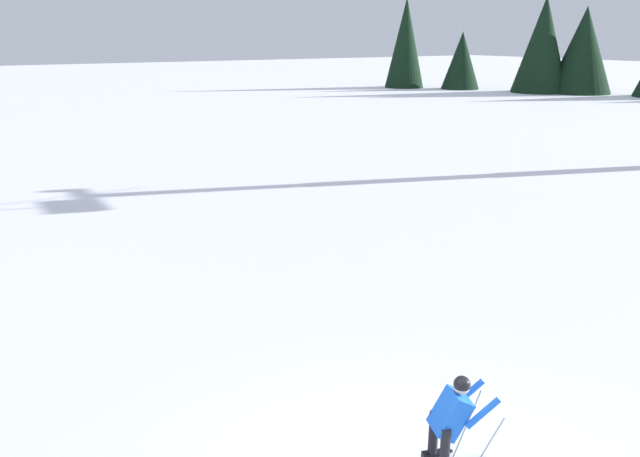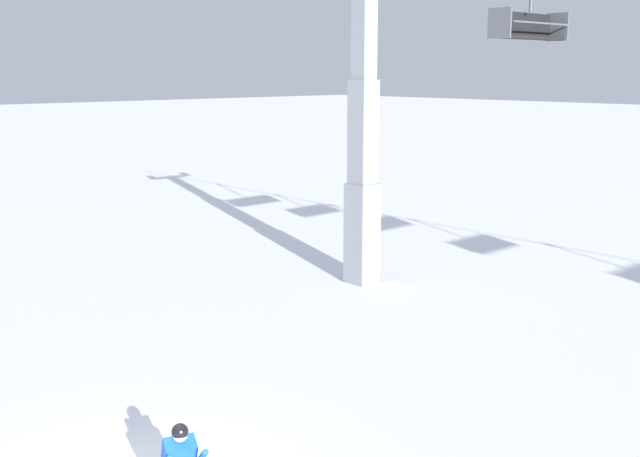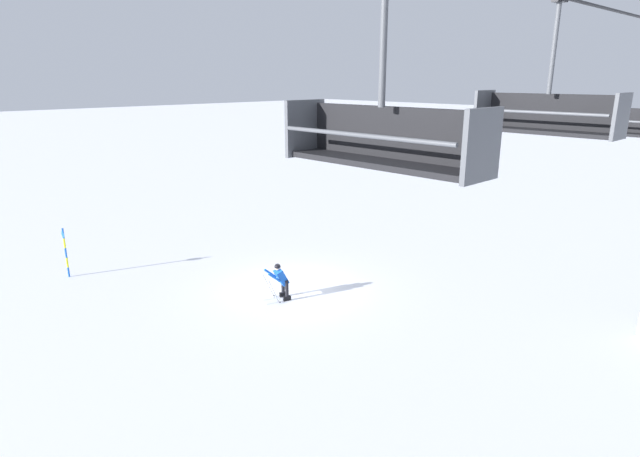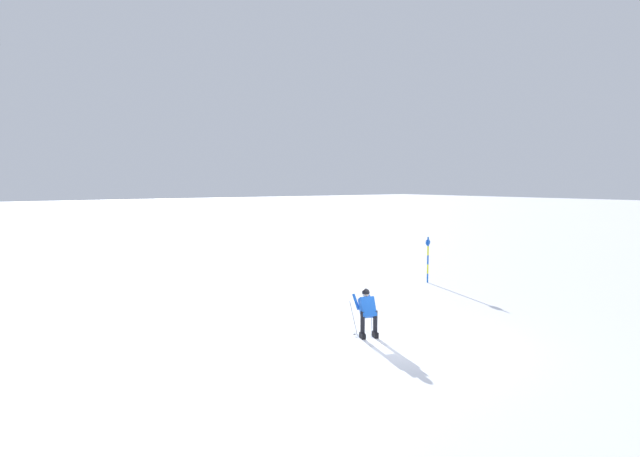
# 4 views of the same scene
# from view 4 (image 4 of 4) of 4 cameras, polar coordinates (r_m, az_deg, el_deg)

# --- Properties ---
(ground_plane) EXTENTS (260.00, 260.00, 0.00)m
(ground_plane) POSITION_cam_4_polar(r_m,az_deg,el_deg) (15.58, 8.45, -11.91)
(ground_plane) COLOR white
(skier_carving_main) EXTENTS (1.66, 1.07, 1.52)m
(skier_carving_main) POSITION_cam_4_polar(r_m,az_deg,el_deg) (15.77, 5.06, -8.67)
(skier_carving_main) COLOR white
(skier_carving_main) RESTS_ON ground_plane
(trail_marker_pole) EXTENTS (0.07, 0.28, 2.06)m
(trail_marker_pole) POSITION_cam_4_polar(r_m,az_deg,el_deg) (24.44, 11.43, -3.10)
(trail_marker_pole) COLOR blue
(trail_marker_pole) RESTS_ON ground_plane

